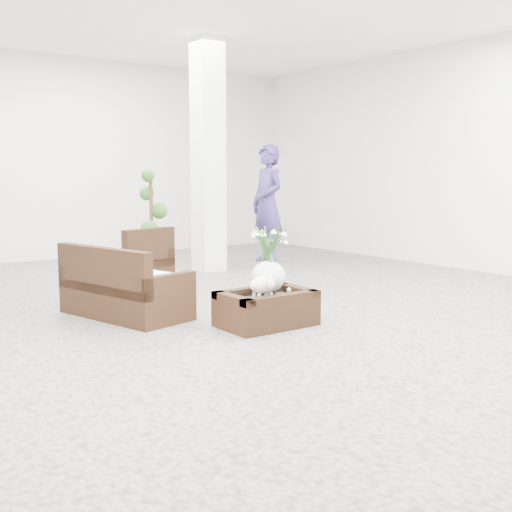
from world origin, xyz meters
TOP-DOWN VIEW (x-y plane):
  - ground at (0.00, 0.00)m, footprint 11.00×11.00m
  - column at (1.20, 2.80)m, footprint 0.40×0.40m
  - coffee_table at (-0.25, -0.62)m, footprint 0.90×0.60m
  - sheep_figurine at (-0.37, -0.72)m, footprint 0.28×0.23m
  - planter_narcissus at (-0.15, -0.52)m, footprint 0.44×0.44m
  - tealight at (0.05, -0.60)m, footprint 0.04×0.04m
  - armchair at (-0.40, 2.05)m, footprint 0.88×0.86m
  - loveseat at (-1.19, 0.59)m, footprint 1.01×1.54m
  - topiary at (-0.13, 2.08)m, footprint 0.40×0.40m
  - shopper at (2.48, 3.01)m, footprint 0.53×0.75m

SIDE VIEW (x-z plane):
  - ground at x=0.00m, z-range 0.00..0.00m
  - coffee_table at x=-0.25m, z-range 0.00..0.31m
  - tealight at x=0.05m, z-range 0.31..0.34m
  - loveseat at x=-1.19m, z-range 0.00..0.75m
  - armchair at x=-0.40m, z-range 0.00..0.80m
  - sheep_figurine at x=-0.37m, z-range 0.31..0.52m
  - planter_narcissus at x=-0.15m, z-range 0.31..1.11m
  - topiary at x=-0.13m, z-range 0.00..1.51m
  - shopper at x=2.48m, z-range 0.00..1.97m
  - column at x=1.20m, z-range 0.00..3.50m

